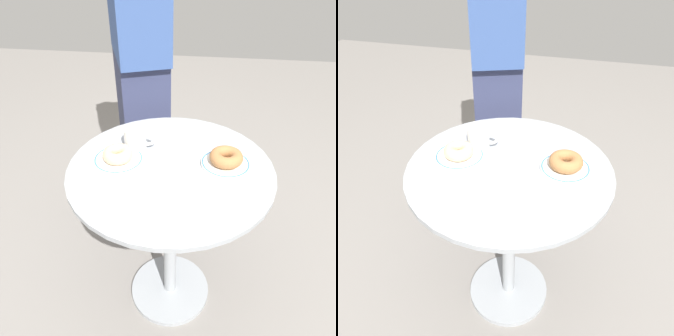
# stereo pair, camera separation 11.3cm
# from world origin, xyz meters

# --- Properties ---
(ground_plane) EXTENTS (7.00, 7.00, 0.02)m
(ground_plane) POSITION_xyz_m (0.00, 0.00, -0.01)
(ground_plane) COLOR gray
(cafe_table) EXTENTS (0.73, 0.73, 0.75)m
(cafe_table) POSITION_xyz_m (0.00, 0.00, 0.53)
(cafe_table) COLOR #999EA3
(cafe_table) RESTS_ON ground
(plate_left) EXTENTS (0.18, 0.18, 0.01)m
(plate_left) POSITION_xyz_m (-0.19, 0.01, 0.76)
(plate_left) COLOR white
(plate_left) RESTS_ON cafe_table
(plate_right) EXTENTS (0.17, 0.17, 0.01)m
(plate_right) POSITION_xyz_m (0.19, 0.04, 0.76)
(plate_right) COLOR white
(plate_right) RESTS_ON cafe_table
(donut_glazed) EXTENTS (0.15, 0.15, 0.04)m
(donut_glazed) POSITION_xyz_m (-0.19, 0.01, 0.79)
(donut_glazed) COLOR #E0B789
(donut_glazed) RESTS_ON plate_left
(donut_cinnamon) EXTENTS (0.14, 0.14, 0.04)m
(donut_cinnamon) POSITION_xyz_m (0.19, 0.04, 0.79)
(donut_cinnamon) COLOR #A36B3D
(donut_cinnamon) RESTS_ON plate_right
(paper_napkin) EXTENTS (0.17, 0.15, 0.01)m
(paper_napkin) POSITION_xyz_m (-0.06, -0.22, 0.76)
(paper_napkin) COLOR white
(paper_napkin) RESTS_ON cafe_table
(coffee_mug) EXTENTS (0.12, 0.08, 0.09)m
(coffee_mug) POSITION_xyz_m (-0.14, 0.10, 0.80)
(coffee_mug) COLOR white
(coffee_mug) RESTS_ON cafe_table
(person_figure) EXTENTS (0.35, 0.46, 1.74)m
(person_figure) POSITION_xyz_m (-0.22, 0.58, 0.86)
(person_figure) COLOR #2D3351
(person_figure) RESTS_ON ground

